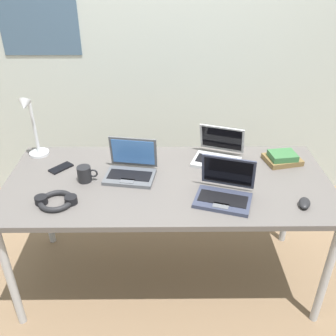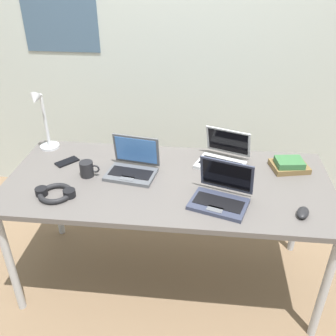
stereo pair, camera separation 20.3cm
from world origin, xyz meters
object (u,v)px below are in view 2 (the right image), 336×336
Objects in this scene: laptop_mid_desk at (133,167)px; cell_phone at (67,162)px; headphones at (55,193)px; laptop_back_left at (223,158)px; computer_mouse at (303,213)px; desk_lamp at (43,121)px; coffee_mug at (87,169)px; book_stack at (289,165)px; laptop_front_left at (221,195)px.

laptop_mid_desk is 0.42m from cell_phone.
laptop_mid_desk is 0.44m from headphones.
laptop_back_left reaches higher than computer_mouse.
computer_mouse is at bearing -19.28° from desk_lamp.
laptop_back_left reaches higher than cell_phone.
desk_lamp reaches higher than coffee_mug.
cell_phone is at bearing -174.61° from laptop_back_left.
laptop_mid_desk is 2.67× the size of coffee_mug.
cell_phone is at bearing -177.23° from book_stack.
cell_phone is (-1.30, 0.37, -0.01)m from computer_mouse.
headphones is 0.24m from coffee_mug.
headphones is 1.32m from book_stack.
desk_lamp reaches higher than laptop_front_left.
laptop_front_left reaches higher than laptop_mid_desk.
laptop_mid_desk reaches higher than computer_mouse.
computer_mouse reaches higher than cell_phone.
desk_lamp is 4.17× the size of computer_mouse.
computer_mouse is (1.48, -0.52, -0.18)m from desk_lamp.
coffee_mug reaches higher than computer_mouse.
coffee_mug is at bearing -163.92° from laptop_back_left.
laptop_front_left is 0.76m from coffee_mug.
computer_mouse is 1.25m from headphones.
computer_mouse is 0.85× the size of coffee_mug.
coffee_mug is (-0.25, -0.05, 0.00)m from laptop_mid_desk.
laptop_front_left reaches higher than coffee_mug.
headphones is 1.89× the size of coffee_mug.
computer_mouse is at bearing -1.50° from headphones.
desk_lamp is 1.19m from laptop_front_left.
desk_lamp is 1.87× the size of headphones.
laptop_front_left is at bearing -168.78° from computer_mouse.
coffee_mug is at bearing -170.32° from book_stack.
desk_lamp is 0.65m from laptop_mid_desk.
laptop_mid_desk is at bearing -20.55° from desk_lamp.
laptop_back_left is 1.59× the size of headphones.
book_stack is at bearing 8.97° from laptop_mid_desk.
laptop_back_left is 0.97m from headphones.
laptop_mid_desk is 0.89× the size of laptop_back_left.
laptop_front_left is 0.85m from headphones.
computer_mouse is at bearing -50.72° from laptop_back_left.
laptop_front_left is at bearing -137.35° from book_stack.
computer_mouse is (0.39, -0.07, -0.03)m from laptop_front_left.
laptop_back_left is (0.51, 0.17, -0.00)m from laptop_mid_desk.
computer_mouse is (0.89, -0.30, -0.03)m from laptop_mid_desk.
book_stack is at bearing 17.89° from headphones.
desk_lamp is at bearing 176.89° from book_stack.
computer_mouse is at bearing -10.00° from laptop_front_left.
coffee_mug is (0.34, -0.28, -0.15)m from desk_lamp.
laptop_mid_desk is 1.31× the size of book_stack.
laptop_mid_desk is at bearing 12.21° from coffee_mug.
laptop_mid_desk reaches higher than book_stack.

